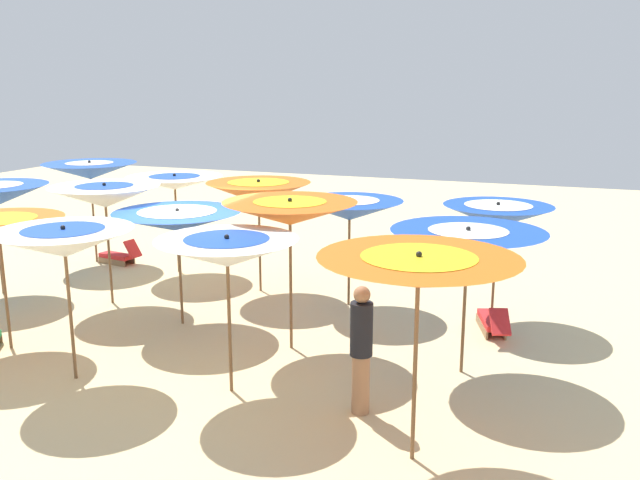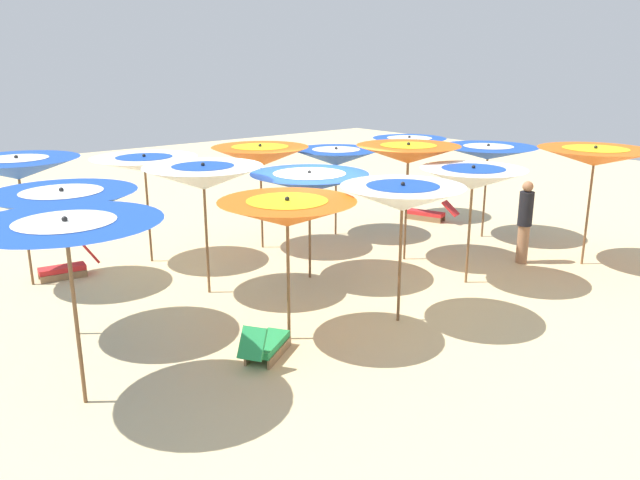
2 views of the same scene
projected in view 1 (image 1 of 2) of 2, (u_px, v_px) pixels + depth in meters
The scene contains 16 objects.
ground at pixel (198, 323), 12.44m from camera, with size 40.23×40.23×0.04m, color beige.
beach_umbrella_2 at pixel (64, 243), 9.60m from camera, with size 1.98×1.98×2.34m.
beach_umbrella_3 at pixel (227, 252), 9.20m from camera, with size 1.97×1.97×2.30m.
beach_umbrella_4 at pixel (418, 272), 7.40m from camera, with size 2.26×2.26×2.51m.
beach_umbrella_6 at pixel (105, 196), 13.06m from camera, with size 2.12×2.12×2.43m.
beach_umbrella_7 at pixel (178, 221), 11.94m from camera, with size 2.28×2.28×2.15m.
beach_umbrella_8 at pixel (290, 213), 10.72m from camera, with size 2.16×2.16×2.53m.
beach_umbrella_9 at pixel (468, 241), 9.83m from camera, with size 2.27×2.27×2.27m.
beach_umbrella_10 at pixel (90, 171), 16.18m from camera, with size 2.21×2.21×2.50m.
beach_umbrella_11 at pixel (175, 183), 15.30m from camera, with size 2.17×2.17×2.31m.
beach_umbrella_12 at pixel (259, 192), 13.86m from camera, with size 2.16×2.16×2.39m.
beach_umbrella_13 at pixel (350, 210), 13.00m from camera, with size 2.08×2.08×2.17m.
beach_umbrella_14 at pixel (498, 215), 12.21m from camera, with size 1.98×1.98×2.22m.
lounger_0 at pixel (492, 322), 11.89m from camera, with size 0.74×1.42×0.59m.
lounger_1 at pixel (119, 256), 16.42m from camera, with size 1.18×0.52×0.64m.
beachgoer_0 at pixel (361, 347), 8.82m from camera, with size 0.30×0.30×1.76m.
Camera 1 is at (6.19, -10.26, 4.29)m, focal length 37.87 mm.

